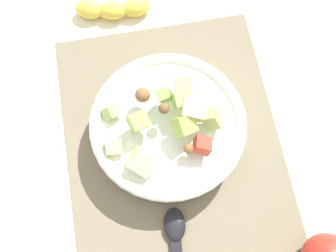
{
  "coord_description": "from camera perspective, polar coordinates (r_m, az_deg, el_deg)",
  "views": [
    {
      "loc": [
        -0.24,
        0.05,
        0.75
      ],
      "look_at": [
        0.01,
        0.01,
        0.05
      ],
      "focal_mm": 47.44,
      "sensor_mm": 36.0,
      "label": 1
    }
  ],
  "objects": [
    {
      "name": "ground_plane",
      "position": [
        0.79,
        0.62,
        -2.11
      ],
      "size": [
        2.4,
        2.4,
        0.0
      ],
      "primitive_type": "plane",
      "color": "silver"
    },
    {
      "name": "placemat",
      "position": [
        0.79,
        0.62,
        -2.04
      ],
      "size": [
        0.47,
        0.38,
        0.01
      ],
      "primitive_type": "cube",
      "color": "#756B56",
      "rests_on": "ground_plane"
    },
    {
      "name": "salad_bowl",
      "position": [
        0.75,
        -0.0,
        -0.19
      ],
      "size": [
        0.26,
        0.26,
        0.12
      ],
      "color": "white",
      "rests_on": "placemat"
    },
    {
      "name": "banana_whole",
      "position": [
        0.9,
        -7.09,
        14.66
      ],
      "size": [
        0.06,
        0.15,
        0.04
      ],
      "color": "yellow",
      "rests_on": "ground_plane"
    }
  ]
}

